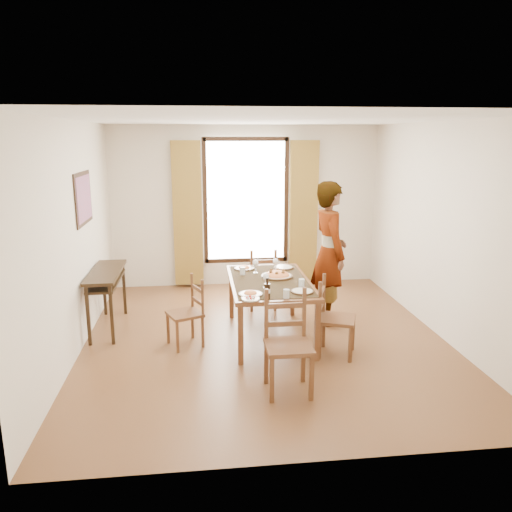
{
  "coord_description": "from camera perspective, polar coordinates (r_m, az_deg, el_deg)",
  "views": [
    {
      "loc": [
        -0.8,
        -5.88,
        2.51
      ],
      "look_at": [
        -0.07,
        0.36,
        1.0
      ],
      "focal_mm": 35.0,
      "sensor_mm": 36.0,
      "label": 1
    }
  ],
  "objects": [
    {
      "name": "dining_table",
      "position": [
        6.27,
        1.59,
        -3.36
      ],
      "size": [
        0.99,
        1.63,
        0.76
      ],
      "color": "brown",
      "rests_on": "ground"
    },
    {
      "name": "pasta_platter",
      "position": [
        6.38,
        2.43,
        -1.99
      ],
      "size": [
        0.4,
        0.4,
        0.1
      ],
      "primitive_type": null,
      "color": "#C44319",
      "rests_on": "dining_table"
    },
    {
      "name": "plate_sw",
      "position": [
        5.67,
        -0.62,
        -4.21
      ],
      "size": [
        0.27,
        0.27,
        0.05
      ],
      "primitive_type": null,
      "color": "silver",
      "rests_on": "dining_table"
    },
    {
      "name": "chair_west",
      "position": [
        6.18,
        -7.88,
        -6.59
      ],
      "size": [
        0.5,
        0.5,
        0.86
      ],
      "rotation": [
        0.0,
        0.0,
        -1.17
      ],
      "color": "brown",
      "rests_on": "ground"
    },
    {
      "name": "chair_east",
      "position": [
        5.92,
        8.91,
        -7.18
      ],
      "size": [
        0.53,
        0.53,
        0.93
      ],
      "rotation": [
        0.0,
        0.0,
        1.19
      ],
      "color": "brown",
      "rests_on": "ground"
    },
    {
      "name": "ground",
      "position": [
        6.44,
        1.04,
        -9.41
      ],
      "size": [
        5.0,
        5.0,
        0.0
      ],
      "primitive_type": "plane",
      "color": "#482E16",
      "rests_on": "ground"
    },
    {
      "name": "chair_south",
      "position": [
        5.06,
        3.65,
        -10.21
      ],
      "size": [
        0.45,
        0.45,
        1.03
      ],
      "rotation": [
        0.0,
        0.0,
        0.0
      ],
      "color": "brown",
      "rests_on": "ground"
    },
    {
      "name": "plate_se",
      "position": [
        5.79,
        5.33,
        -3.89
      ],
      "size": [
        0.27,
        0.27,
        0.05
      ],
      "primitive_type": null,
      "color": "silver",
      "rests_on": "dining_table"
    },
    {
      "name": "wine_glass_b",
      "position": [
        6.62,
        2.26,
        -1.02
      ],
      "size": [
        0.08,
        0.08,
        0.18
      ],
      "primitive_type": null,
      "color": "white",
      "rests_on": "dining_table"
    },
    {
      "name": "wine_glass_a",
      "position": [
        5.91,
        1.13,
        -2.81
      ],
      "size": [
        0.08,
        0.08,
        0.18
      ],
      "primitive_type": null,
      "color": "white",
      "rests_on": "dining_table"
    },
    {
      "name": "console_table",
      "position": [
        6.84,
        -16.76,
        -2.55
      ],
      "size": [
        0.38,
        1.2,
        0.8
      ],
      "color": "black",
      "rests_on": "ground"
    },
    {
      "name": "man",
      "position": [
        6.82,
        8.39,
        0.33
      ],
      "size": [
        0.8,
        0.6,
        1.94
      ],
      "primitive_type": "imported",
      "rotation": [
        0.0,
        0.0,
        1.67
      ],
      "color": "gray",
      "rests_on": "ground"
    },
    {
      "name": "room_shell",
      "position": [
        6.14,
        0.9,
        4.45
      ],
      "size": [
        4.6,
        5.1,
        2.74
      ],
      "color": "beige",
      "rests_on": "ground"
    },
    {
      "name": "chair_north",
      "position": [
        7.41,
        0.68,
        -2.81
      ],
      "size": [
        0.42,
        0.42,
        0.92
      ],
      "rotation": [
        0.0,
        0.0,
        3.16
      ],
      "color": "brown",
      "rests_on": "ground"
    },
    {
      "name": "tumbler_a",
      "position": [
        5.98,
        5.22,
        -3.09
      ],
      "size": [
        0.07,
        0.07,
        0.1
      ],
      "primitive_type": "cylinder",
      "color": "silver",
      "rests_on": "dining_table"
    },
    {
      "name": "wine_bottle",
      "position": [
        5.49,
        1.29,
        -3.74
      ],
      "size": [
        0.07,
        0.07,
        0.25
      ],
      "primitive_type": null,
      "color": "black",
      "rests_on": "dining_table"
    },
    {
      "name": "plate_nw",
      "position": [
        6.76,
        -1.35,
        -1.28
      ],
      "size": [
        0.27,
        0.27,
        0.05
      ],
      "primitive_type": null,
      "color": "silver",
      "rests_on": "dining_table"
    },
    {
      "name": "tumbler_b",
      "position": [
        6.49,
        -1.55,
        -1.7
      ],
      "size": [
        0.07,
        0.07,
        0.1
      ],
      "primitive_type": "cylinder",
      "color": "silver",
      "rests_on": "dining_table"
    },
    {
      "name": "tumbler_c",
      "position": [
        5.56,
        3.48,
        -4.34
      ],
      "size": [
        0.07,
        0.07,
        0.1
      ],
      "primitive_type": "cylinder",
      "color": "silver",
      "rests_on": "dining_table"
    },
    {
      "name": "wine_glass_c",
      "position": [
        6.55,
        -0.05,
        -1.18
      ],
      "size": [
        0.08,
        0.08,
        0.18
      ],
      "primitive_type": null,
      "color": "white",
      "rests_on": "dining_table"
    },
    {
      "name": "plate_ne",
      "position": [
        6.82,
        3.18,
        -1.16
      ],
      "size": [
        0.27,
        0.27,
        0.05
      ],
      "primitive_type": null,
      "color": "silver",
      "rests_on": "dining_table"
    },
    {
      "name": "caprese_plate",
      "position": [
        5.52,
        -0.63,
        -4.8
      ],
      "size": [
        0.2,
        0.2,
        0.04
      ],
      "primitive_type": null,
      "color": "silver",
      "rests_on": "dining_table"
    }
  ]
}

